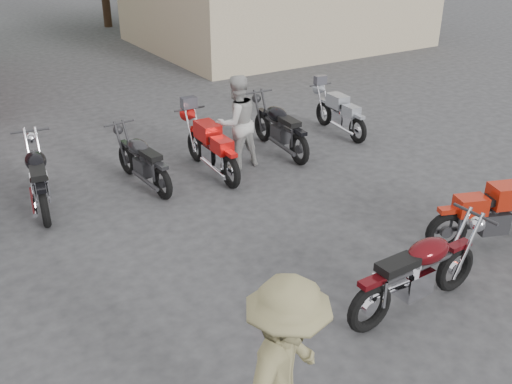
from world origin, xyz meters
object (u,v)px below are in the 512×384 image
helmet (275,323)px  row_bike_4 (211,144)px  person_light (237,122)px  row_bike_6 (340,111)px  vintage_motorcycle (419,267)px  person_tan (286,377)px  row_bike_3 (142,158)px  row_bike_5 (279,125)px  sportbike (499,210)px  row_bike_2 (38,174)px

helmet → row_bike_4: bearing=70.9°
person_light → row_bike_6: person_light is taller
vintage_motorcycle → row_bike_6: vintage_motorcycle is taller
person_tan → row_bike_6: person_tan is taller
row_bike_3 → row_bike_5: row_bike_5 is taller
sportbike → row_bike_5: size_ratio=1.01×
person_tan → row_bike_5: size_ratio=0.95×
vintage_motorcycle → helmet: (-1.79, 0.59, -0.51)m
sportbike → row_bike_5: 5.02m
row_bike_3 → row_bike_4: size_ratio=0.93×
row_bike_2 → row_bike_4: (3.18, -0.32, -0.01)m
person_light → row_bike_5: size_ratio=0.89×
sportbike → helmet: size_ratio=8.68×
sportbike → row_bike_5: bearing=116.9°
row_bike_5 → row_bike_6: bearing=-79.6°
vintage_motorcycle → row_bike_2: 6.48m
vintage_motorcycle → row_bike_2: (-3.37, 5.54, -0.01)m
person_tan → row_bike_3: 6.51m
helmet → row_bike_5: size_ratio=0.12×
helmet → row_bike_3: bearing=87.1°
helmet → row_bike_4: size_ratio=0.12×
person_light → row_bike_2: person_light is taller
person_tan → row_bike_2: 6.56m
sportbike → row_bike_3: (-3.71, 4.93, -0.06)m
person_tan → helmet: bearing=22.3°
person_tan → vintage_motorcycle: bearing=-16.9°
sportbike → row_bike_5: sportbike is taller
vintage_motorcycle → person_tan: size_ratio=1.07×
helmet → row_bike_6: 7.27m
sportbike → person_light: (-1.77, 4.76, 0.32)m
person_tan → row_bike_4: bearing=31.0°
vintage_motorcycle → row_bike_6: 6.60m
helmet → row_bike_2: (-1.58, 4.95, 0.50)m
vintage_motorcycle → person_tan: 2.92m
person_light → row_bike_3: size_ratio=0.97×
sportbike → person_tan: 5.13m
row_bike_5 → row_bike_6: size_ratio=1.13×
row_bike_6 → vintage_motorcycle: bearing=153.5°
person_light → row_bike_3: 1.98m
person_tan → row_bike_3: person_tan is taller
row_bike_6 → row_bike_2: bearing=95.5°
row_bike_4 → vintage_motorcycle: bearing=-176.4°
person_light → row_bike_4: (-0.59, -0.01, -0.34)m
person_tan → row_bike_6: (6.13, 6.64, -0.46)m
vintage_motorcycle → person_tan: (-2.73, -0.98, 0.38)m
row_bike_3 → row_bike_6: size_ratio=1.03×
row_bike_2 → row_bike_4: row_bike_2 is taller
person_tan → row_bike_6: size_ratio=1.07×
sportbike → row_bike_3: 6.18m
row_bike_4 → row_bike_5: bearing=-80.9°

